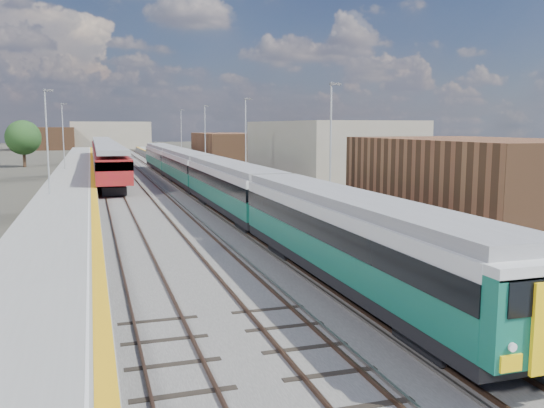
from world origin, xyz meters
name	(u,v)px	position (x,y,z in m)	size (l,w,h in m)	color
ground	(165,183)	(0.00, 50.00, 0.00)	(320.00, 320.00, 0.00)	#47443A
ballast_bed	(141,181)	(-2.25, 52.50, 0.03)	(10.50, 155.00, 0.06)	#565451
tracks	(145,179)	(-1.65, 54.18, 0.11)	(8.96, 160.00, 0.17)	#4C3323
platform_right	(210,175)	(5.28, 52.49, 0.54)	(4.70, 155.00, 8.52)	slate
platform_left	(74,179)	(-9.05, 52.49, 0.52)	(4.30, 155.00, 8.52)	slate
buildings	(41,106)	(-18.12, 138.60, 10.70)	(72.00, 185.50, 40.00)	brown
green_train	(205,174)	(1.50, 35.85, 2.06)	(2.66, 74.11, 2.93)	black
red_train	(105,154)	(-5.50, 68.11, 2.26)	(3.03, 61.39, 3.82)	black
tree_c	(23,138)	(-16.49, 80.07, 4.26)	(4.99, 4.99, 6.76)	#382619
tree_d	(306,142)	(21.37, 65.13, 3.66)	(4.30, 4.30, 5.83)	#382619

